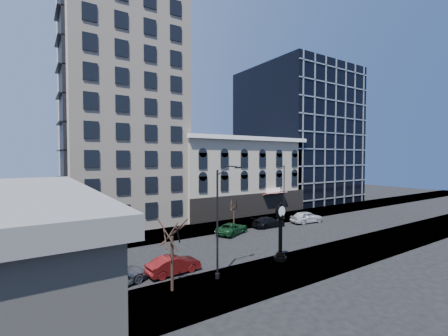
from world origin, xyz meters
TOP-DOWN VIEW (x-y plane):
  - ground at (0.00, 0.00)m, footprint 160.00×160.00m
  - sidewalk_far at (0.00, 8.00)m, footprint 160.00×6.00m
  - sidewalk_near at (0.00, -8.00)m, footprint 160.00×6.00m
  - cream_tower at (-6.11, 18.88)m, footprint 15.90×15.40m
  - victorian_row at (12.00, 15.89)m, footprint 22.60×11.19m
  - glass_office at (32.00, 20.91)m, footprint 20.00×20.15m
  - street_clock at (1.31, -6.23)m, footprint 1.16×1.16m
  - street_lamp_near at (-4.86, -6.62)m, footprint 2.25×0.34m
  - street_lamp_far at (13.55, 6.29)m, footprint 2.15×0.75m
  - bare_tree_near at (-9.17, -6.67)m, footprint 3.50×3.50m
  - bare_tree_far at (5.35, 6.76)m, footprint 2.48×2.48m
  - warning_sign at (-16.30, -6.41)m, footprint 0.83×0.30m
  - car_near_a at (-12.52, -3.82)m, footprint 5.35×3.59m
  - car_near_b at (-7.77, -3.67)m, footprint 4.45×1.86m
  - car_far_a at (3.16, 3.96)m, footprint 5.38×4.09m
  - car_far_b at (9.26, 4.28)m, footprint 4.80×2.05m
  - car_far_c at (15.49, 3.34)m, footprint 5.02×2.42m

SIDE VIEW (x-z plane):
  - ground at x=0.00m, z-range 0.00..0.00m
  - sidewalk_far at x=0.00m, z-range 0.00..0.12m
  - sidewalk_near at x=0.00m, z-range 0.00..0.12m
  - car_far_a at x=3.16m, z-range 0.00..1.36m
  - car_far_b at x=9.26m, z-range 0.00..1.38m
  - car_near_b at x=-7.77m, z-range 0.00..1.43m
  - car_far_c at x=15.49m, z-range 0.00..1.65m
  - car_near_a at x=-12.52m, z-range 0.00..1.69m
  - warning_sign at x=-16.30m, z-range 0.62..3.25m
  - street_clock at x=1.31m, z-range -0.12..4.99m
  - bare_tree_far at x=5.35m, z-range 1.20..5.46m
  - bare_tree_near at x=-9.17m, z-range 1.65..7.66m
  - victorian_row at x=12.00m, z-range -0.25..12.25m
  - street_lamp_far at x=13.55m, z-range 2.28..10.73m
  - street_lamp_near at x=-4.86m, z-range 2.33..11.00m
  - glass_office at x=32.00m, z-range 0.00..28.00m
  - cream_tower at x=-6.11m, z-range -1.93..40.57m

